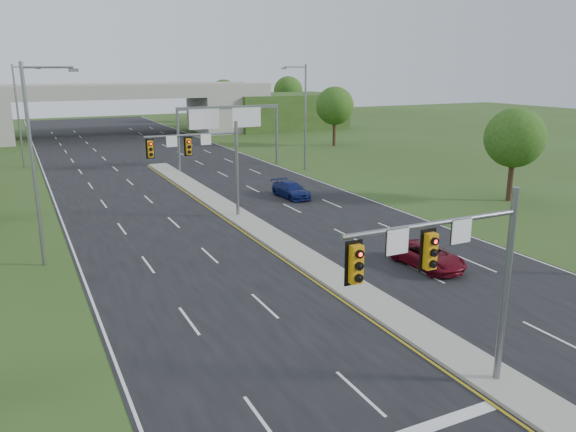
# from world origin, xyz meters

# --- Properties ---
(ground) EXTENTS (240.00, 240.00, 0.00)m
(ground) POSITION_xyz_m (0.00, 0.00, 0.00)
(ground) COLOR #2F4117
(ground) RESTS_ON ground
(road) EXTENTS (24.00, 160.00, 0.02)m
(road) POSITION_xyz_m (0.00, 35.00, 0.01)
(road) COLOR black
(road) RESTS_ON ground
(median) EXTENTS (2.00, 54.00, 0.16)m
(median) POSITION_xyz_m (0.00, 23.00, 0.10)
(median) COLOR gray
(median) RESTS_ON road
(lane_markings) EXTENTS (23.72, 160.00, 0.01)m
(lane_markings) POSITION_xyz_m (-0.60, 28.91, 0.02)
(lane_markings) COLOR gold
(lane_markings) RESTS_ON road
(signal_mast_near) EXTENTS (6.62, 0.60, 7.00)m
(signal_mast_near) POSITION_xyz_m (-2.26, -0.07, 4.73)
(signal_mast_near) COLOR slate
(signal_mast_near) RESTS_ON ground
(signal_mast_far) EXTENTS (6.62, 0.60, 7.00)m
(signal_mast_far) POSITION_xyz_m (-2.26, 24.93, 4.73)
(signal_mast_far) COLOR slate
(signal_mast_far) RESTS_ON ground
(sign_gantry) EXTENTS (11.58, 0.44, 6.67)m
(sign_gantry) POSITION_xyz_m (6.68, 44.92, 5.24)
(sign_gantry) COLOR slate
(sign_gantry) RESTS_ON ground
(overpass) EXTENTS (80.00, 14.00, 8.10)m
(overpass) POSITION_xyz_m (0.00, 80.00, 3.55)
(overpass) COLOR gray
(overpass) RESTS_ON ground
(lightpole_l_mid) EXTENTS (2.85, 0.25, 11.00)m
(lightpole_l_mid) POSITION_xyz_m (-13.30, 20.00, 6.10)
(lightpole_l_mid) COLOR slate
(lightpole_l_mid) RESTS_ON ground
(lightpole_l_far) EXTENTS (2.85, 0.25, 11.00)m
(lightpole_l_far) POSITION_xyz_m (-13.30, 55.00, 6.10)
(lightpole_l_far) COLOR slate
(lightpole_l_far) RESTS_ON ground
(lightpole_r_far) EXTENTS (2.85, 0.25, 11.00)m
(lightpole_r_far) POSITION_xyz_m (13.30, 40.00, 6.10)
(lightpole_r_far) COLOR slate
(lightpole_r_far) RESTS_ON ground
(tree_r_near) EXTENTS (4.80, 4.80, 7.60)m
(tree_r_near) POSITION_xyz_m (22.00, 20.00, 5.18)
(tree_r_near) COLOR #382316
(tree_r_near) RESTS_ON ground
(tree_r_mid) EXTENTS (5.20, 5.20, 8.12)m
(tree_r_mid) POSITION_xyz_m (26.00, 55.00, 5.51)
(tree_r_mid) COLOR #382316
(tree_r_mid) RESTS_ON ground
(tree_back_c) EXTENTS (5.60, 5.60, 8.32)m
(tree_back_c) POSITION_xyz_m (24.00, 94.00, 5.51)
(tree_back_c) COLOR #382316
(tree_back_c) RESTS_ON ground
(tree_back_d) EXTENTS (6.00, 6.00, 8.85)m
(tree_back_d) POSITION_xyz_m (38.00, 94.00, 5.84)
(tree_back_d) COLOR #382316
(tree_back_d) RESTS_ON ground
(car_far_a) EXTENTS (2.35, 4.75, 1.29)m
(car_far_a) POSITION_xyz_m (5.50, 10.34, 0.67)
(car_far_a) COLOR #600916
(car_far_a) RESTS_ON road
(car_far_b) EXTENTS (2.10, 4.58, 1.30)m
(car_far_b) POSITION_xyz_m (6.33, 28.93, 0.67)
(car_far_b) COLOR #0E1956
(car_far_b) RESTS_ON road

